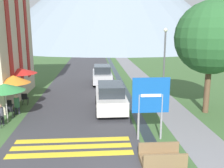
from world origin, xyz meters
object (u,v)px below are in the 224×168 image
at_px(person_seated_far, 1,113).
at_px(road_sign, 151,100).
at_px(cafe_umbrella_front_green, 5,87).
at_px(footbridge, 162,158).
at_px(cafe_chair_far_right, 25,98).
at_px(tree_by_path, 211,38).
at_px(cafe_umbrella_rear_red, 20,71).
at_px(streetlamp, 164,59).
at_px(cafe_umbrella_middle_orange, 13,79).
at_px(person_seated_near, 17,103).
at_px(cafe_chair_near_right, 10,110).
at_px(cafe_chair_middle, 9,105).
at_px(parked_car_near, 110,97).
at_px(parked_car_far, 102,74).

bearing_deg(person_seated_far, road_sign, -17.51).
relative_size(road_sign, cafe_umbrella_front_green, 1.34).
bearing_deg(cafe_umbrella_front_green, footbridge, -33.48).
relative_size(cafe_chair_far_right, tree_by_path, 0.12).
relative_size(cafe_umbrella_rear_red, streetlamp, 0.47).
relative_size(cafe_umbrella_middle_orange, person_seated_far, 1.97).
bearing_deg(person_seated_near, cafe_chair_near_right, -105.81).
bearing_deg(tree_by_path, cafe_chair_far_right, 168.42).
bearing_deg(footbridge, cafe_chair_middle, 139.90).
distance_m(cafe_umbrella_front_green, streetlamp, 10.65).
relative_size(road_sign, cafe_umbrella_middle_orange, 1.28).
bearing_deg(person_seated_far, cafe_umbrella_middle_orange, 87.39).
bearing_deg(cafe_chair_near_right, streetlamp, 40.11).
height_order(cafe_umbrella_front_green, person_seated_far, cafe_umbrella_front_green).
distance_m(footbridge, cafe_chair_near_right, 9.58).
xyz_separation_m(cafe_chair_middle, cafe_umbrella_rear_red, (0.09, 2.55, 1.77)).
bearing_deg(streetlamp, cafe_umbrella_middle_orange, -171.61).
bearing_deg(person_seated_near, footbridge, -40.75).
relative_size(road_sign, cafe_chair_far_right, 3.59).
height_order(cafe_chair_near_right, streetlamp, streetlamp).
relative_size(footbridge, person_seated_near, 1.34).
relative_size(cafe_chair_middle, person_seated_near, 0.67).
relative_size(footbridge, streetlamp, 0.32).
bearing_deg(parked_car_near, cafe_umbrella_rear_red, 158.14).
bearing_deg(cafe_chair_far_right, cafe_umbrella_middle_orange, -127.57).
bearing_deg(road_sign, cafe_umbrella_middle_orange, 148.18).
relative_size(road_sign, footbridge, 1.80).
bearing_deg(cafe_umbrella_front_green, streetlamp, 19.24).
relative_size(parked_car_far, tree_by_path, 0.65).
xyz_separation_m(parked_car_far, cafe_chair_near_right, (-5.82, -9.37, -0.40)).
bearing_deg(parked_car_near, parked_car_far, 91.94).
bearing_deg(tree_by_path, cafe_umbrella_rear_red, 164.68).
height_order(cafe_chair_middle, streetlamp, streetlamp).
distance_m(cafe_umbrella_middle_orange, streetlamp, 10.29).
xyz_separation_m(cafe_chair_far_right, streetlamp, (9.90, 0.13, 2.63)).
distance_m(parked_car_near, streetlamp, 4.88).
height_order(cafe_umbrella_rear_red, streetlamp, streetlamp).
bearing_deg(footbridge, parked_car_near, 103.25).
bearing_deg(person_seated_far, tree_by_path, 5.73).
distance_m(cafe_umbrella_middle_orange, cafe_umbrella_rear_red, 2.33).
height_order(cafe_umbrella_middle_orange, person_seated_near, cafe_umbrella_middle_orange).
height_order(cafe_chair_near_right, cafe_umbrella_rear_red, cafe_umbrella_rear_red).
relative_size(road_sign, cafe_chair_near_right, 3.59).
distance_m(parked_car_far, person_seated_near, 10.28).
xyz_separation_m(footbridge, cafe_chair_middle, (-8.08, 6.81, 0.29)).
relative_size(cafe_chair_near_right, streetlamp, 0.16).
xyz_separation_m(cafe_chair_middle, cafe_umbrella_front_green, (0.45, -1.76, 1.55)).
height_order(cafe_umbrella_middle_orange, person_seated_far, cafe_umbrella_middle_orange).
bearing_deg(cafe_chair_far_right, person_seated_near, -116.89).
xyz_separation_m(cafe_chair_far_right, cafe_umbrella_front_green, (-0.10, -3.36, 1.55)).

